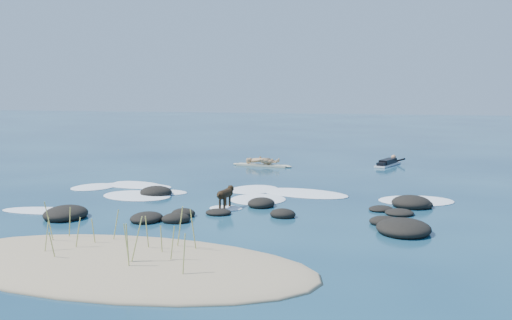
% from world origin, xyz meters
% --- Properties ---
extents(ground, '(160.00, 160.00, 0.00)m').
position_xyz_m(ground, '(0.00, 0.00, 0.00)').
color(ground, '#0A2642').
rests_on(ground, ground).
extents(sand_dune, '(9.00, 4.40, 0.60)m').
position_xyz_m(sand_dune, '(0.00, -8.20, 0.00)').
color(sand_dune, '#9E8966').
rests_on(sand_dune, ground).
extents(dune_grass, '(4.08, 2.06, 1.11)m').
position_xyz_m(dune_grass, '(-0.01, -8.06, 0.59)').
color(dune_grass, '#A9B055').
rests_on(dune_grass, ground).
extents(reef_rocks, '(14.01, 6.44, 0.49)m').
position_xyz_m(reef_rocks, '(1.82, -2.26, 0.10)').
color(reef_rocks, black).
rests_on(reef_rocks, ground).
extents(breaking_foam, '(14.85, 7.73, 0.12)m').
position_xyz_m(breaking_foam, '(-1.07, 0.51, 0.01)').
color(breaking_foam, white).
rests_on(breaking_foam, ground).
extents(standing_surfer_rig, '(3.23, 0.79, 1.83)m').
position_xyz_m(standing_surfer_rig, '(-1.62, 8.74, 0.72)').
color(standing_surfer_rig, beige).
rests_on(standing_surfer_rig, ground).
extents(paddling_surfer_rig, '(1.46, 2.71, 0.47)m').
position_xyz_m(paddling_surfer_rig, '(4.52, 10.85, 0.16)').
color(paddling_surfer_rig, silver).
rests_on(paddling_surfer_rig, ground).
extents(dog, '(0.37, 1.18, 0.75)m').
position_xyz_m(dog, '(0.19, -1.83, 0.49)').
color(dog, black).
rests_on(dog, ground).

